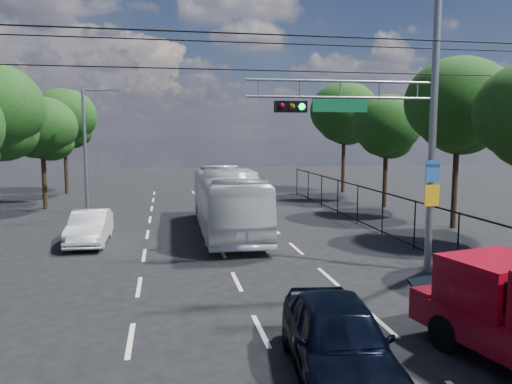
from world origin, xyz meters
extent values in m
cube|color=beige|center=(-3.00, 4.00, 0.01)|extent=(0.12, 2.00, 0.01)
cube|color=beige|center=(-3.00, 8.00, 0.01)|extent=(0.12, 2.00, 0.01)
cube|color=beige|center=(-3.00, 12.00, 0.01)|extent=(0.12, 2.00, 0.01)
cube|color=beige|center=(-3.00, 16.00, 0.01)|extent=(0.12, 2.00, 0.01)
cube|color=beige|center=(-3.00, 20.00, 0.01)|extent=(0.12, 2.00, 0.01)
cube|color=beige|center=(-3.00, 24.00, 0.01)|extent=(0.12, 2.00, 0.01)
cube|color=beige|center=(-3.00, 28.00, 0.01)|extent=(0.12, 2.00, 0.01)
cube|color=beige|center=(-3.00, 32.00, 0.01)|extent=(0.12, 2.00, 0.01)
cube|color=beige|center=(0.00, 4.00, 0.01)|extent=(0.12, 2.00, 0.01)
cube|color=beige|center=(0.00, 8.00, 0.01)|extent=(0.12, 2.00, 0.01)
cube|color=beige|center=(0.00, 12.00, 0.01)|extent=(0.12, 2.00, 0.01)
cube|color=beige|center=(0.00, 16.00, 0.01)|extent=(0.12, 2.00, 0.01)
cube|color=beige|center=(0.00, 20.00, 0.01)|extent=(0.12, 2.00, 0.01)
cube|color=beige|center=(0.00, 24.00, 0.01)|extent=(0.12, 2.00, 0.01)
cube|color=beige|center=(0.00, 28.00, 0.01)|extent=(0.12, 2.00, 0.01)
cube|color=beige|center=(0.00, 32.00, 0.01)|extent=(0.12, 2.00, 0.01)
cube|color=beige|center=(3.00, 4.00, 0.01)|extent=(0.12, 2.00, 0.01)
cube|color=beige|center=(3.00, 8.00, 0.01)|extent=(0.12, 2.00, 0.01)
cube|color=beige|center=(3.00, 12.00, 0.01)|extent=(0.12, 2.00, 0.01)
cube|color=beige|center=(3.00, 16.00, 0.01)|extent=(0.12, 2.00, 0.01)
cube|color=beige|center=(3.00, 20.00, 0.01)|extent=(0.12, 2.00, 0.01)
cube|color=beige|center=(3.00, 24.00, 0.01)|extent=(0.12, 2.00, 0.01)
cube|color=beige|center=(3.00, 28.00, 0.01)|extent=(0.12, 2.00, 0.01)
cube|color=beige|center=(3.00, 32.00, 0.01)|extent=(0.12, 2.00, 0.01)
cylinder|color=slate|center=(6.50, 8.00, 4.75)|extent=(0.24, 0.24, 9.50)
cylinder|color=slate|center=(3.40, 8.00, 6.25)|extent=(6.20, 0.08, 0.08)
cylinder|color=slate|center=(3.40, 8.00, 5.75)|extent=(6.20, 0.08, 0.08)
cube|color=black|center=(1.70, 8.00, 5.45)|extent=(1.00, 0.28, 0.35)
sphere|color=#3F0505|center=(1.38, 7.85, 5.45)|extent=(0.20, 0.20, 0.20)
sphere|color=#4C3805|center=(1.70, 7.85, 5.45)|extent=(0.20, 0.20, 0.20)
sphere|color=#0CE533|center=(2.02, 7.85, 5.45)|extent=(0.20, 0.20, 0.20)
cube|color=#0C572F|center=(3.30, 8.00, 5.50)|extent=(1.80, 0.05, 0.40)
cube|color=blue|center=(6.48, 7.86, 3.40)|extent=(0.50, 0.04, 0.70)
cube|color=#FFB60D|center=(6.48, 7.86, 2.60)|extent=(0.50, 0.04, 0.70)
cylinder|color=slate|center=(5.90, 8.00, 6.00)|extent=(0.05, 0.05, 0.50)
cylinder|color=slate|center=(4.60, 8.00, 6.00)|extent=(0.05, 0.05, 0.50)
cylinder|color=slate|center=(3.30, 8.00, 6.00)|extent=(0.05, 0.05, 0.50)
cylinder|color=slate|center=(2.00, 8.00, 6.00)|extent=(0.05, 0.05, 0.50)
cylinder|color=slate|center=(0.70, 8.00, 6.00)|extent=(0.05, 0.05, 0.50)
cylinder|color=slate|center=(-6.50, 22.00, 3.50)|extent=(0.18, 0.18, 7.00)
cylinder|color=slate|center=(-5.70, 22.00, 7.00)|extent=(1.60, 0.09, 0.09)
cube|color=slate|center=(-4.80, 22.00, 7.00)|extent=(0.60, 0.22, 0.15)
cylinder|color=black|center=(0.00, 6.00, 7.20)|extent=(22.00, 0.04, 0.04)
cylinder|color=black|center=(0.00, 9.50, 7.60)|extent=(22.00, 0.04, 0.04)
cylinder|color=black|center=(0.00, 11.00, 6.90)|extent=(22.00, 0.04, 0.04)
cube|color=black|center=(7.60, 12.00, 1.95)|extent=(0.04, 34.00, 0.06)
cube|color=black|center=(7.60, 12.00, 0.15)|extent=(0.04, 34.00, 0.06)
cylinder|color=black|center=(7.60, 8.00, 1.00)|extent=(0.06, 0.06, 2.00)
cylinder|color=black|center=(7.60, 11.00, 1.00)|extent=(0.06, 0.06, 2.00)
cylinder|color=black|center=(7.60, 14.00, 1.00)|extent=(0.06, 0.06, 2.00)
cylinder|color=black|center=(7.60, 17.00, 1.00)|extent=(0.06, 0.06, 2.00)
cylinder|color=black|center=(7.60, 20.00, 1.00)|extent=(0.06, 0.06, 2.00)
cylinder|color=black|center=(7.60, 23.00, 1.00)|extent=(0.06, 0.06, 2.00)
cylinder|color=black|center=(7.60, 26.00, 1.00)|extent=(0.06, 0.06, 2.00)
cylinder|color=black|center=(7.60, 29.00, 1.00)|extent=(0.06, 0.06, 2.00)
cylinder|color=black|center=(11.80, 15.00, 2.38)|extent=(0.28, 0.28, 4.76)
ellipsoid|color=#12330E|center=(11.80, 15.00, 6.12)|extent=(5.10, 5.10, 4.33)
ellipsoid|color=#12330E|center=(12.20, 15.30, 4.93)|extent=(3.40, 3.40, 2.72)
ellipsoid|color=#12330E|center=(11.45, 14.80, 5.10)|extent=(3.23, 3.23, 2.58)
cylinder|color=black|center=(11.40, 22.00, 2.02)|extent=(0.28, 0.28, 4.03)
ellipsoid|color=#12330E|center=(11.40, 22.00, 5.18)|extent=(4.32, 4.32, 3.67)
ellipsoid|color=#12330E|center=(11.80, 22.30, 4.18)|extent=(2.88, 2.88, 2.30)
ellipsoid|color=#12330E|center=(11.05, 21.80, 4.32)|extent=(2.74, 2.74, 2.19)
cylinder|color=black|center=(11.60, 30.00, 2.46)|extent=(0.28, 0.28, 4.93)
ellipsoid|color=#12330E|center=(11.60, 30.00, 6.34)|extent=(5.28, 5.28, 4.49)
ellipsoid|color=#12330E|center=(12.00, 30.30, 5.10)|extent=(3.52, 3.52, 2.82)
ellipsoid|color=#12330E|center=(11.25, 29.80, 5.28)|extent=(3.34, 3.34, 2.68)
ellipsoid|color=#12330E|center=(-9.40, 17.30, 4.64)|extent=(3.20, 3.20, 2.56)
cylinder|color=black|center=(-9.40, 25.00, 1.96)|extent=(0.28, 0.28, 3.92)
ellipsoid|color=#12330E|center=(-9.40, 25.00, 5.04)|extent=(4.20, 4.20, 3.57)
ellipsoid|color=#12330E|center=(-9.00, 25.30, 4.06)|extent=(2.80, 2.80, 2.24)
ellipsoid|color=#12330E|center=(-9.75, 24.80, 4.20)|extent=(2.66, 2.66, 2.13)
cylinder|color=black|center=(-9.60, 33.00, 2.30)|extent=(0.28, 0.28, 4.59)
ellipsoid|color=#12330E|center=(-9.60, 33.00, 5.90)|extent=(4.92, 4.92, 4.18)
ellipsoid|color=#12330E|center=(-9.20, 33.30, 4.76)|extent=(3.28, 3.28, 2.62)
ellipsoid|color=#12330E|center=(-9.95, 32.80, 4.92)|extent=(3.12, 3.12, 2.49)
cylinder|color=black|center=(3.69, 2.24, 0.39)|extent=(0.45, 0.83, 0.78)
cylinder|color=black|center=(5.56, 2.64, 0.39)|extent=(0.45, 0.83, 0.78)
cube|color=maroon|center=(4.46, 3.21, 0.78)|extent=(2.15, 1.03, 0.62)
cube|color=black|center=(4.40, 3.50, 1.06)|extent=(1.96, 0.84, 0.34)
cube|color=maroon|center=(4.72, 2.00, 1.51)|extent=(2.33, 2.12, 1.06)
imported|color=black|center=(1.01, 1.51, 0.77)|extent=(2.33, 4.71, 1.54)
imported|color=silver|center=(0.69, 15.92, 1.49)|extent=(2.62, 10.73, 2.98)
imported|color=silver|center=(-5.32, 14.50, 0.69)|extent=(1.53, 4.22, 1.38)
camera|label=1|loc=(-2.15, -7.10, 4.65)|focal=35.00mm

